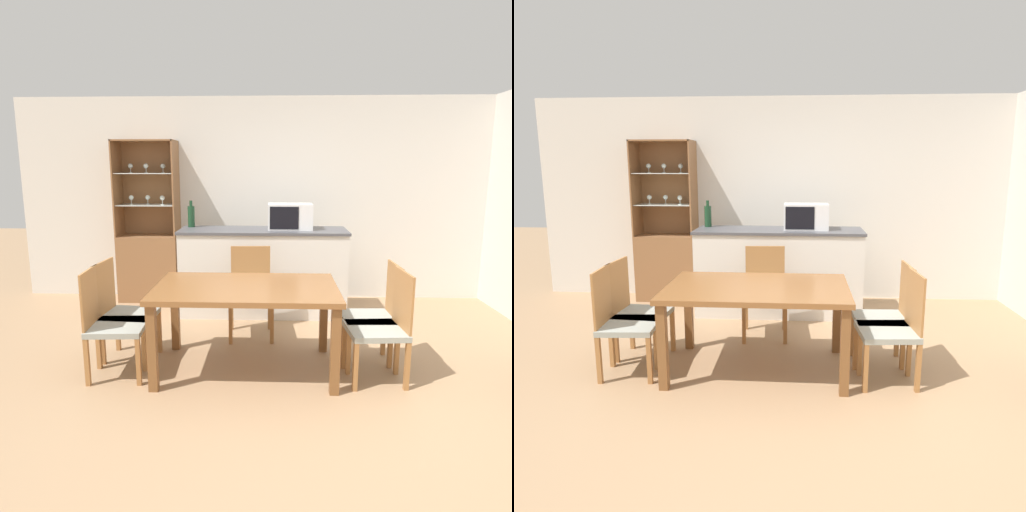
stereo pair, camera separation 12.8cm
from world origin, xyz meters
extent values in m
plane|color=#A37F5B|center=(0.00, 0.00, 0.00)|extent=(18.00, 18.00, 0.00)
cube|color=silver|center=(0.00, 2.63, 1.27)|extent=(6.80, 0.06, 2.55)
cube|color=silver|center=(-0.24, 1.91, 0.48)|extent=(1.88, 0.58, 0.96)
cube|color=#4C4C51|center=(-0.24, 1.91, 0.98)|extent=(1.91, 0.61, 0.03)
cube|color=brown|center=(-1.71, 2.40, 0.42)|extent=(0.75, 0.39, 0.84)
cube|color=brown|center=(-1.71, 2.59, 1.42)|extent=(0.75, 0.02, 1.18)
cube|color=brown|center=(-2.07, 2.40, 1.42)|extent=(0.02, 0.39, 1.18)
cube|color=brown|center=(-1.34, 2.40, 1.42)|extent=(0.02, 0.39, 1.18)
cube|color=brown|center=(-1.71, 2.40, 2.00)|extent=(0.75, 0.39, 0.02)
cube|color=silver|center=(-1.71, 2.40, 1.22)|extent=(0.71, 0.35, 0.01)
cube|color=silver|center=(-1.71, 2.40, 1.61)|extent=(0.71, 0.35, 0.01)
cylinder|color=silver|center=(-1.91, 2.41, 1.23)|extent=(0.04, 0.04, 0.01)
cylinder|color=silver|center=(-1.91, 2.41, 1.26)|extent=(0.01, 0.01, 0.06)
sphere|color=silver|center=(-1.91, 2.41, 1.31)|extent=(0.06, 0.06, 0.06)
cylinder|color=silver|center=(-1.91, 2.44, 1.62)|extent=(0.04, 0.04, 0.01)
cylinder|color=silver|center=(-1.91, 2.44, 1.65)|extent=(0.01, 0.01, 0.06)
sphere|color=silver|center=(-1.91, 2.44, 1.70)|extent=(0.06, 0.06, 0.06)
cylinder|color=silver|center=(-1.71, 2.43, 1.23)|extent=(0.04, 0.04, 0.01)
cylinder|color=silver|center=(-1.71, 2.43, 1.26)|extent=(0.01, 0.01, 0.06)
sphere|color=silver|center=(-1.71, 2.43, 1.31)|extent=(0.06, 0.06, 0.06)
cylinder|color=silver|center=(-1.71, 2.42, 1.62)|extent=(0.04, 0.04, 0.01)
cylinder|color=silver|center=(-1.71, 2.42, 1.65)|extent=(0.01, 0.01, 0.06)
sphere|color=silver|center=(-1.71, 2.42, 1.70)|extent=(0.06, 0.06, 0.06)
cylinder|color=silver|center=(-1.50, 2.36, 1.23)|extent=(0.04, 0.04, 0.01)
cylinder|color=silver|center=(-1.50, 2.36, 1.26)|extent=(0.01, 0.01, 0.06)
sphere|color=silver|center=(-1.50, 2.36, 1.31)|extent=(0.06, 0.06, 0.06)
cylinder|color=silver|center=(-1.50, 2.45, 1.62)|extent=(0.04, 0.04, 0.01)
cylinder|color=silver|center=(-1.50, 2.45, 1.65)|extent=(0.01, 0.01, 0.06)
sphere|color=silver|center=(-1.50, 2.45, 1.70)|extent=(0.06, 0.06, 0.06)
cube|color=brown|center=(-0.35, 0.37, 0.71)|extent=(1.50, 0.94, 0.04)
cube|color=brown|center=(-1.04, -0.04, 0.34)|extent=(0.07, 0.07, 0.69)
cube|color=brown|center=(0.34, -0.04, 0.34)|extent=(0.07, 0.07, 0.69)
cube|color=brown|center=(-1.04, 0.78, 0.34)|extent=(0.07, 0.07, 0.69)
cube|color=brown|center=(0.34, 0.78, 0.34)|extent=(0.07, 0.07, 0.69)
cube|color=#999E93|center=(-0.35, 1.13, 0.41)|extent=(0.47, 0.47, 0.05)
cube|color=#A8703D|center=(-0.36, 1.35, 0.66)|extent=(0.41, 0.04, 0.46)
cube|color=#A8703D|center=(-0.13, 0.95, 0.19)|extent=(0.04, 0.04, 0.39)
cube|color=#A8703D|center=(-0.53, 0.92, 0.19)|extent=(0.04, 0.04, 0.39)
cube|color=#A8703D|center=(-0.16, 1.35, 0.19)|extent=(0.04, 0.04, 0.39)
cube|color=#A8703D|center=(-0.56, 1.32, 0.19)|extent=(0.04, 0.04, 0.39)
cube|color=#999E93|center=(-1.39, 0.51, 0.41)|extent=(0.47, 0.47, 0.05)
cube|color=#A8703D|center=(-1.60, 0.53, 0.66)|extent=(0.05, 0.41, 0.46)
cube|color=#A8703D|center=(-1.17, 0.70, 0.19)|extent=(0.04, 0.04, 0.39)
cube|color=#A8703D|center=(-1.20, 0.30, 0.19)|extent=(0.04, 0.04, 0.39)
cube|color=#A8703D|center=(-1.57, 0.73, 0.19)|extent=(0.04, 0.04, 0.39)
cube|color=#A8703D|center=(-1.60, 0.33, 0.19)|extent=(0.04, 0.04, 0.39)
cube|color=#999E93|center=(-1.39, 0.23, 0.41)|extent=(0.47, 0.47, 0.05)
cube|color=#A8703D|center=(-1.60, 0.22, 0.66)|extent=(0.04, 0.41, 0.46)
cube|color=#A8703D|center=(-1.20, 0.44, 0.19)|extent=(0.04, 0.04, 0.39)
cube|color=#A8703D|center=(-1.18, 0.04, 0.19)|extent=(0.04, 0.04, 0.39)
cube|color=#A8703D|center=(-1.60, 0.42, 0.19)|extent=(0.04, 0.04, 0.39)
cube|color=#A8703D|center=(-1.58, 0.02, 0.19)|extent=(0.04, 0.04, 0.39)
cube|color=#999E93|center=(0.69, 0.23, 0.41)|extent=(0.47, 0.47, 0.05)
cube|color=#A8703D|center=(0.91, 0.25, 0.66)|extent=(0.05, 0.41, 0.46)
cube|color=#A8703D|center=(0.51, 0.02, 0.19)|extent=(0.04, 0.04, 0.39)
cube|color=#A8703D|center=(0.48, 0.42, 0.19)|extent=(0.04, 0.04, 0.39)
cube|color=#A8703D|center=(0.91, 0.05, 0.19)|extent=(0.04, 0.04, 0.39)
cube|color=#A8703D|center=(0.88, 0.45, 0.19)|extent=(0.04, 0.04, 0.39)
cube|color=#999E93|center=(0.69, 0.51, 0.41)|extent=(0.46, 0.46, 0.05)
cube|color=#A8703D|center=(0.91, 0.52, 0.66)|extent=(0.03, 0.41, 0.46)
cube|color=#A8703D|center=(0.50, 0.31, 0.19)|extent=(0.04, 0.04, 0.39)
cube|color=#A8703D|center=(0.49, 0.71, 0.19)|extent=(0.04, 0.04, 0.39)
cube|color=#A8703D|center=(0.90, 0.32, 0.19)|extent=(0.04, 0.04, 0.39)
cube|color=#A8703D|center=(0.89, 0.72, 0.19)|extent=(0.04, 0.04, 0.39)
cube|color=silver|center=(0.06, 1.95, 1.14)|extent=(0.50, 0.32, 0.29)
cube|color=black|center=(-0.01, 1.78, 1.14)|extent=(0.32, 0.01, 0.25)
cylinder|color=#193D23|center=(-1.10, 2.09, 1.11)|extent=(0.08, 0.08, 0.25)
cylinder|color=#193D23|center=(-1.10, 2.09, 1.27)|extent=(0.03, 0.03, 0.07)
camera|label=1|loc=(-0.12, -3.26, 1.71)|focal=32.00mm
camera|label=2|loc=(0.01, -3.25, 1.71)|focal=32.00mm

